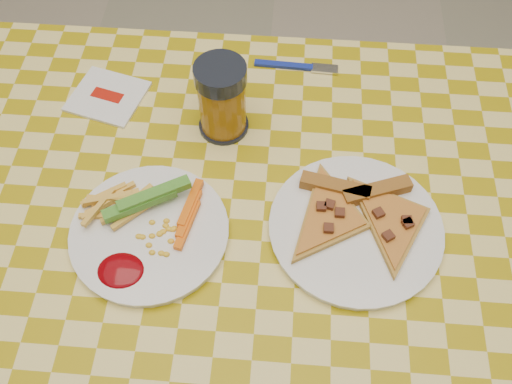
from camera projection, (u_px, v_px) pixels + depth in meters
ground at (239, 379)px, 1.47m from camera, size 8.00×8.00×0.00m
table at (229, 261)px, 0.90m from camera, size 1.28×0.88×0.76m
plate_left at (150, 233)px, 0.84m from camera, size 0.25×0.25×0.01m
plate_right at (355, 229)px, 0.84m from camera, size 0.27×0.27×0.01m
fries_veggies at (144, 217)px, 0.83m from camera, size 0.20×0.18×0.04m
pizza_slices at (358, 215)px, 0.84m from camera, size 0.27×0.24×0.02m
drink_glass at (222, 99)px, 0.90m from camera, size 0.08×0.08×0.13m
napkin at (108, 96)px, 0.99m from camera, size 0.14×0.14×0.01m
fork at (297, 66)px, 1.03m from camera, size 0.15×0.02×0.01m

